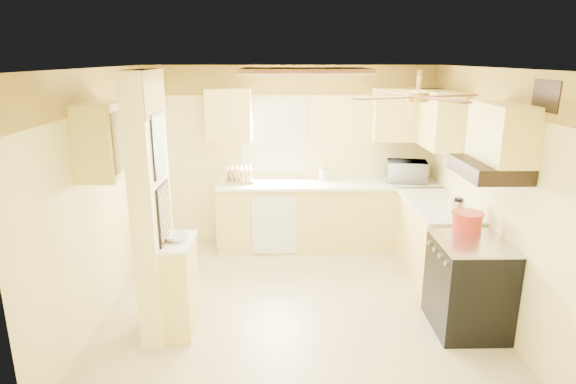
{
  "coord_description": "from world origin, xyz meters",
  "views": [
    {
      "loc": [
        -0.16,
        -4.79,
        2.6
      ],
      "look_at": [
        -0.08,
        0.35,
        1.16
      ],
      "focal_mm": 30.0,
      "sensor_mm": 36.0,
      "label": 1
    }
  ],
  "objects_px": {
    "dutch_oven": "(467,222)",
    "kettle": "(458,208)",
    "stove": "(468,285)",
    "microwave": "(407,171)",
    "bowl": "(176,237)"
  },
  "relations": [
    {
      "from": "dutch_oven",
      "to": "kettle",
      "type": "relative_size",
      "value": 1.43
    },
    {
      "from": "stove",
      "to": "kettle",
      "type": "distance_m",
      "value": 0.86
    },
    {
      "from": "dutch_oven",
      "to": "kettle",
      "type": "xyz_separation_m",
      "value": [
        0.04,
        0.38,
        0.02
      ]
    },
    {
      "from": "stove",
      "to": "microwave",
      "type": "bearing_deg",
      "value": 92.35
    },
    {
      "from": "microwave",
      "to": "dutch_oven",
      "type": "relative_size",
      "value": 1.71
    },
    {
      "from": "kettle",
      "to": "microwave",
      "type": "bearing_deg",
      "value": 95.93
    },
    {
      "from": "bowl",
      "to": "kettle",
      "type": "height_order",
      "value": "kettle"
    },
    {
      "from": "stove",
      "to": "kettle",
      "type": "xyz_separation_m",
      "value": [
        0.07,
        0.63,
        0.58
      ]
    },
    {
      "from": "dutch_oven",
      "to": "microwave",
      "type": "bearing_deg",
      "value": 93.45
    },
    {
      "from": "microwave",
      "to": "dutch_oven",
      "type": "bearing_deg",
      "value": 102.78
    },
    {
      "from": "microwave",
      "to": "bowl",
      "type": "height_order",
      "value": "microwave"
    },
    {
      "from": "microwave",
      "to": "bowl",
      "type": "distance_m",
      "value": 3.48
    },
    {
      "from": "microwave",
      "to": "bowl",
      "type": "bearing_deg",
      "value": 47.55
    },
    {
      "from": "stove",
      "to": "kettle",
      "type": "height_order",
      "value": "kettle"
    },
    {
      "from": "dutch_oven",
      "to": "kettle",
      "type": "height_order",
      "value": "kettle"
    }
  ]
}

